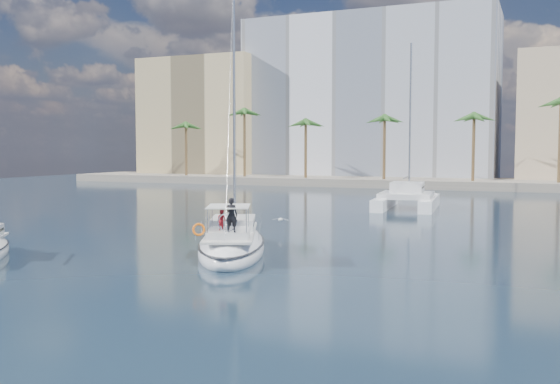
% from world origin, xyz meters
% --- Properties ---
extents(ground, '(160.00, 160.00, 0.00)m').
position_xyz_m(ground, '(0.00, 0.00, 0.00)').
color(ground, black).
rests_on(ground, ground).
extents(quay, '(120.00, 14.00, 1.20)m').
position_xyz_m(quay, '(0.00, 61.00, 0.60)').
color(quay, gray).
rests_on(quay, ground).
extents(building_modern, '(42.00, 16.00, 28.00)m').
position_xyz_m(building_modern, '(-12.00, 73.00, 14.00)').
color(building_modern, silver).
rests_on(building_modern, ground).
extents(building_tan_left, '(22.00, 14.00, 22.00)m').
position_xyz_m(building_tan_left, '(-42.00, 69.00, 11.00)').
color(building_tan_left, tan).
rests_on(building_tan_left, ground).
extents(palm_left, '(3.60, 3.60, 12.30)m').
position_xyz_m(palm_left, '(-34.00, 57.00, 10.28)').
color(palm_left, brown).
rests_on(palm_left, ground).
extents(palm_centre, '(3.60, 3.60, 12.30)m').
position_xyz_m(palm_centre, '(0.00, 57.00, 10.28)').
color(palm_centre, brown).
rests_on(palm_centre, ground).
extents(main_sloop, '(7.63, 11.56, 16.44)m').
position_xyz_m(main_sloop, '(0.27, -3.19, 0.51)').
color(main_sloop, white).
rests_on(main_sloop, ground).
extents(catamaran, '(6.30, 11.19, 15.85)m').
position_xyz_m(catamaran, '(3.89, 26.09, 1.11)').
color(catamaran, white).
rests_on(catamaran, ground).
extents(seagull, '(1.20, 0.51, 0.22)m').
position_xyz_m(seagull, '(-0.75, 6.06, 0.84)').
color(seagull, silver).
rests_on(seagull, ground).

